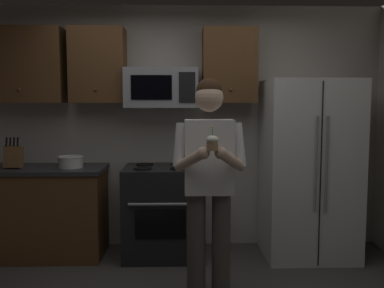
# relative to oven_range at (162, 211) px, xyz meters

# --- Properties ---
(wall_back) EXTENTS (4.40, 0.10, 2.60)m
(wall_back) POSITION_rel_oven_range_xyz_m (0.15, 0.39, 0.84)
(wall_back) COLOR beige
(wall_back) RESTS_ON ground
(oven_range) EXTENTS (0.76, 0.70, 0.93)m
(oven_range) POSITION_rel_oven_range_xyz_m (0.00, 0.00, 0.00)
(oven_range) COLOR black
(oven_range) RESTS_ON ground
(microwave) EXTENTS (0.74, 0.41, 0.40)m
(microwave) POSITION_rel_oven_range_xyz_m (0.00, 0.12, 1.26)
(microwave) COLOR #9EA0A5
(refrigerator) EXTENTS (0.90, 0.75, 1.80)m
(refrigerator) POSITION_rel_oven_range_xyz_m (1.50, -0.04, 0.44)
(refrigerator) COLOR white
(refrigerator) RESTS_ON ground
(cabinet_row_upper) EXTENTS (2.78, 0.36, 0.76)m
(cabinet_row_upper) POSITION_rel_oven_range_xyz_m (-0.57, 0.17, 1.49)
(cabinet_row_upper) COLOR brown
(counter_left) EXTENTS (1.44, 0.66, 0.92)m
(counter_left) POSITION_rel_oven_range_xyz_m (-1.30, 0.02, 0.00)
(counter_left) COLOR brown
(counter_left) RESTS_ON ground
(knife_block) EXTENTS (0.16, 0.15, 0.32)m
(knife_block) POSITION_rel_oven_range_xyz_m (-1.47, -0.03, 0.57)
(knife_block) COLOR brown
(knife_block) RESTS_ON counter_left
(bowl_large_white) EXTENTS (0.25, 0.25, 0.12)m
(bowl_large_white) POSITION_rel_oven_range_xyz_m (-0.91, -0.02, 0.52)
(bowl_large_white) COLOR white
(bowl_large_white) RESTS_ON counter_left
(person) EXTENTS (0.60, 0.48, 1.76)m
(person) POSITION_rel_oven_range_xyz_m (0.42, -1.00, 0.53)
(person) COLOR #4C4742
(person) RESTS_ON ground
(cupcake) EXTENTS (0.09, 0.09, 0.17)m
(cupcake) POSITION_rel_oven_range_xyz_m (0.42, -1.33, 0.83)
(cupcake) COLOR #A87F56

